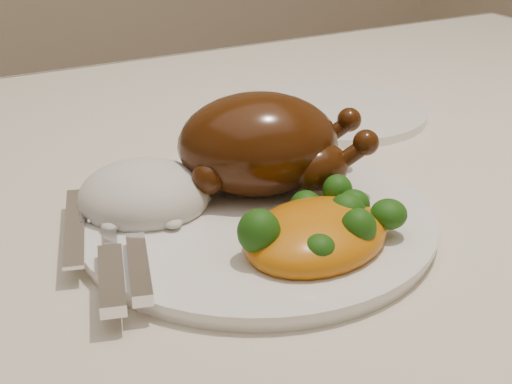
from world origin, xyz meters
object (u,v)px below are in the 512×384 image
dining_table (198,317)px  side_plate (336,111)px  roast_chicken (263,144)px  dinner_plate (256,221)px

dining_table → side_plate: (0.25, 0.16, 0.11)m
dining_table → side_plate: 0.32m
side_plate → roast_chicken: 0.25m
dining_table → roast_chicken: (0.07, -0.00, 0.16)m
dinner_plate → roast_chicken: (0.03, 0.04, 0.05)m
dinner_plate → roast_chicken: 0.07m
dinner_plate → side_plate: (0.22, 0.20, -0.00)m
side_plate → dining_table: bearing=-147.9°
dinner_plate → roast_chicken: bearing=54.0°
dinner_plate → side_plate: size_ratio=1.36×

